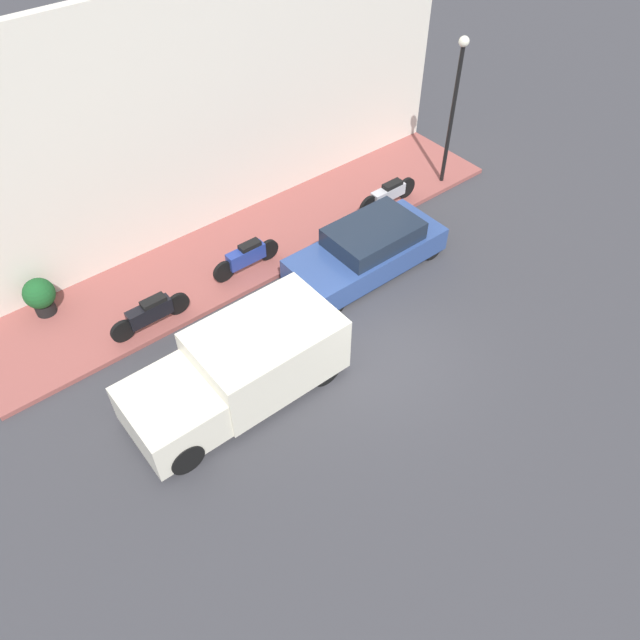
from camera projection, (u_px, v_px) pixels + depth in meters
ground_plane at (381, 352)px, 14.78m from camera, size 60.00×60.00×0.00m
sidewalk at (258, 243)px, 17.52m from camera, size 3.00×15.44×0.13m
building_facade at (212, 113)px, 16.08m from camera, size 0.30×15.44×6.60m
parked_car at (368, 249)px, 16.42m from camera, size 1.80×4.32×1.32m
delivery_van at (238, 369)px, 13.31m from camera, size 2.05×4.79×1.63m
motorcycle_black at (150, 313)px, 14.89m from camera, size 0.30×2.07×0.80m
scooter_silver at (388, 194)px, 18.33m from camera, size 0.30×2.14×0.75m
motorcycle_blue at (246, 256)px, 16.33m from camera, size 0.30×2.01×0.80m
streetlamp at (455, 97)px, 17.62m from camera, size 0.29×0.29×4.44m
potted_plant at (40, 295)px, 15.13m from camera, size 0.76×0.76×1.01m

